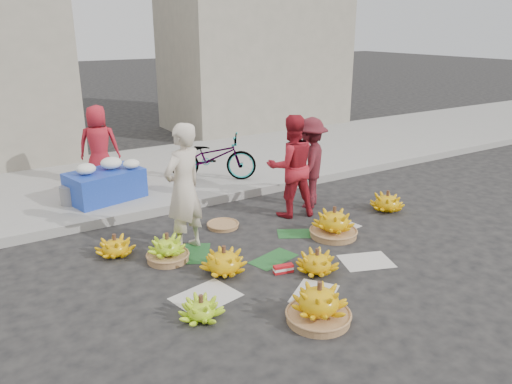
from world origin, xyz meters
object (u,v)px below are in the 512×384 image
banana_bunch_4 (334,223)px  vendor_cream (183,188)px  flower_table (106,183)px  bicycle (213,157)px  banana_bunch_0 (224,261)px

banana_bunch_4 → vendor_cream: (-2.02, 0.74, 0.68)m
flower_table → bicycle: 2.09m
banana_bunch_4 → flower_table: 3.93m
banana_bunch_0 → bicycle: bearing=64.9°
bicycle → flower_table: bearing=127.4°
banana_bunch_4 → vendor_cream: size_ratio=0.39×
vendor_cream → banana_bunch_4: bearing=136.9°
bicycle → vendor_cream: bearing=-179.6°
banana_bunch_0 → flower_table: (-0.53, 3.23, 0.24)m
banana_bunch_0 → vendor_cream: 1.16m
banana_bunch_0 → flower_table: bearing=99.4°
banana_bunch_0 → vendor_cream: size_ratio=0.43×
banana_bunch_0 → banana_bunch_4: bearing=4.7°
banana_bunch_0 → banana_bunch_4: (1.91, 0.16, 0.04)m
flower_table → banana_bunch_4: bearing=-64.8°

